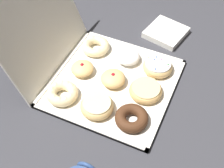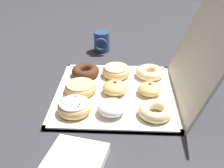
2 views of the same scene
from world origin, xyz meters
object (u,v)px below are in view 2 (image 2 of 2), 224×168
(donut_box, at_px, (115,94))
(cruller_donut_6, at_px, (150,72))
(jelly_filled_donut_7, at_px, (150,89))
(glazed_ring_donut_1, at_px, (81,87))
(sprinkle_donut_2, at_px, (74,107))
(chocolate_cake_ring_donut_0, at_px, (85,71))
(napkin_stack, at_px, (75,161))
(coffee_mug, at_px, (102,41))
(cruller_donut_8, at_px, (155,111))
(powdered_filled_donut_5, at_px, (112,107))
(glazed_ring_donut_3, at_px, (117,71))
(jelly_filled_donut_4, at_px, (116,88))

(donut_box, bearing_deg, cruller_donut_6, 134.52)
(cruller_donut_6, distance_m, jelly_filled_donut_7, 0.13)
(glazed_ring_donut_1, bearing_deg, sprinkle_donut_2, -0.59)
(chocolate_cake_ring_donut_0, height_order, jelly_filled_donut_7, jelly_filled_donut_7)
(cruller_donut_6, height_order, napkin_stack, cruller_donut_6)
(coffee_mug, bearing_deg, cruller_donut_6, 38.27)
(jelly_filled_donut_7, bearing_deg, cruller_donut_6, 175.92)
(cruller_donut_8, bearing_deg, powdered_filled_donut_5, -91.81)
(napkin_stack, bearing_deg, cruller_donut_8, 133.25)
(chocolate_cake_ring_donut_0, bearing_deg, glazed_ring_donut_3, 91.49)
(sprinkle_donut_2, xyz_separation_m, cruller_donut_8, (0.00, 0.26, -0.00))
(cruller_donut_6, relative_size, coffee_mug, 1.16)
(glazed_ring_donut_3, distance_m, napkin_stack, 0.49)
(cruller_donut_6, bearing_deg, napkin_stack, -25.41)
(cruller_donut_6, xyz_separation_m, jelly_filled_donut_7, (0.13, -0.01, 0.00))
(sprinkle_donut_2, bearing_deg, chocolate_cake_ring_donut_0, 179.45)
(donut_box, relative_size, sprinkle_donut_2, 3.82)
(donut_box, height_order, coffee_mug, coffee_mug)
(cruller_donut_6, height_order, cruller_donut_8, cruller_donut_6)
(powdered_filled_donut_5, bearing_deg, jelly_filled_donut_7, 133.39)
(glazed_ring_donut_1, bearing_deg, coffee_mug, 173.56)
(glazed_ring_donut_3, xyz_separation_m, powdered_filled_donut_5, (0.26, -0.01, 0.00))
(glazed_ring_donut_3, bearing_deg, coffee_mug, -162.83)
(sprinkle_donut_2, xyz_separation_m, napkin_stack, (0.22, 0.04, -0.02))
(cruller_donut_6, bearing_deg, glazed_ring_donut_1, -63.49)
(donut_box, bearing_deg, glazed_ring_donut_1, -91.16)
(powdered_filled_donut_5, xyz_separation_m, coffee_mug, (-0.53, -0.07, 0.02))
(glazed_ring_donut_3, height_order, powdered_filled_donut_5, powdered_filled_donut_5)
(cruller_donut_6, bearing_deg, glazed_ring_donut_3, -90.03)
(glazed_ring_donut_1, xyz_separation_m, sprinkle_donut_2, (0.13, -0.00, 0.00))
(coffee_mug, xyz_separation_m, napkin_stack, (0.75, -0.01, -0.04))
(glazed_ring_donut_1, xyz_separation_m, coffee_mug, (-0.40, 0.05, 0.02))
(cruller_donut_6, bearing_deg, coffee_mug, -141.73)
(cruller_donut_8, bearing_deg, glazed_ring_donut_1, -116.97)
(glazed_ring_donut_1, distance_m, coffee_mug, 0.41)
(jelly_filled_donut_4, relative_size, cruller_donut_6, 0.80)
(jelly_filled_donut_7, distance_m, cruller_donut_8, 0.13)
(chocolate_cake_ring_donut_0, height_order, napkin_stack, chocolate_cake_ring_donut_0)
(cruller_donut_8, xyz_separation_m, napkin_stack, (0.21, -0.23, -0.02))
(jelly_filled_donut_7, xyz_separation_m, napkin_stack, (0.34, -0.22, -0.02))
(glazed_ring_donut_3, bearing_deg, napkin_stack, -11.29)
(cruller_donut_8, bearing_deg, jelly_filled_donut_4, -133.95)
(jelly_filled_donut_4, height_order, powdered_filled_donut_5, jelly_filled_donut_4)
(glazed_ring_donut_1, distance_m, napkin_stack, 0.35)
(donut_box, bearing_deg, sprinkle_donut_2, -45.33)
(jelly_filled_donut_7, relative_size, cruller_donut_8, 0.76)
(donut_box, xyz_separation_m, napkin_stack, (0.34, -0.09, 0.01))
(glazed_ring_donut_3, relative_size, jelly_filled_donut_4, 1.27)
(donut_box, relative_size, glazed_ring_donut_3, 3.75)
(sprinkle_donut_2, relative_size, jelly_filled_donut_7, 1.32)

